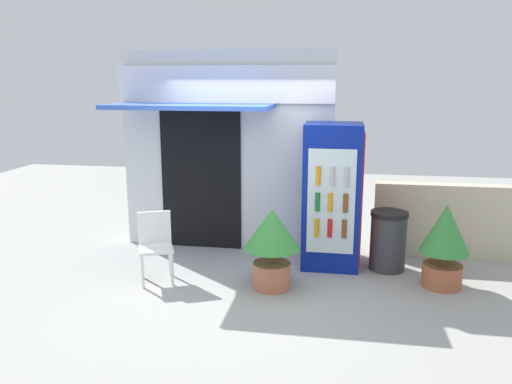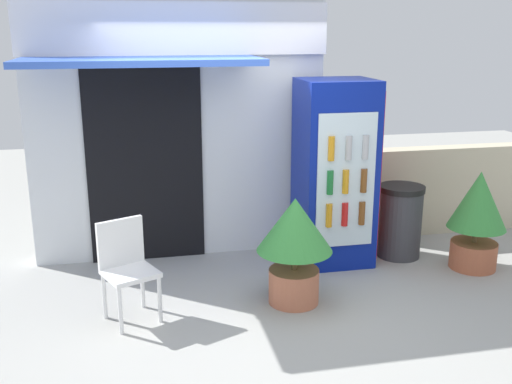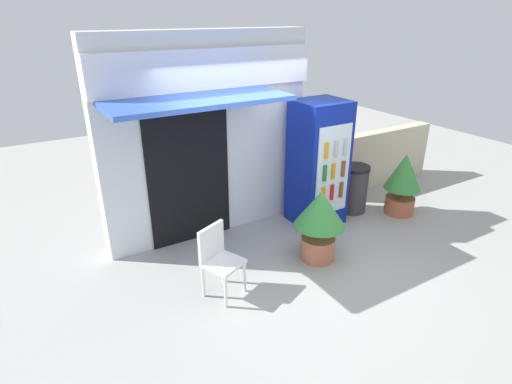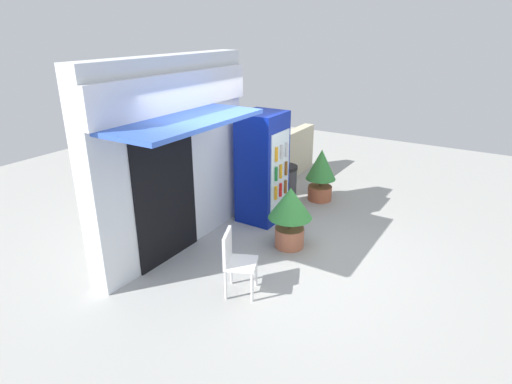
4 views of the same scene
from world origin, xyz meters
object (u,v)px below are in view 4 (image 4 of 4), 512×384
Objects in this scene: trash_bin at (284,185)px; potted_plant_curbside at (321,171)px; potted_plant_near_shop at (290,211)px; drink_cooler at (263,167)px; plastic_chair at (235,258)px.

potted_plant_curbside is at bearing -38.06° from trash_bin.
potted_plant_near_shop reaches higher than trash_bin.
potted_plant_near_shop is at bearing -127.09° from drink_cooler.
drink_cooler is 1.87× the size of potted_plant_curbside.
potted_plant_near_shop is 1.25× the size of trash_bin.
plastic_chair is at bearing -163.77° from trash_bin.
potted_plant_near_shop is 0.96× the size of potted_plant_curbside.
drink_cooler reaches higher than potted_plant_near_shop.
potted_plant_near_shop is at bearing -0.77° from plastic_chair.
plastic_chair is at bearing 179.23° from potted_plant_near_shop.
potted_plant_near_shop is (1.48, -0.02, 0.11)m from plastic_chair.
plastic_chair is 3.56m from potted_plant_curbside.
drink_cooler is 1.95× the size of potted_plant_near_shop.
drink_cooler is 2.39m from plastic_chair.
drink_cooler is 1.51m from potted_plant_curbside.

